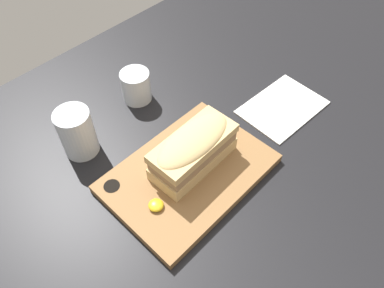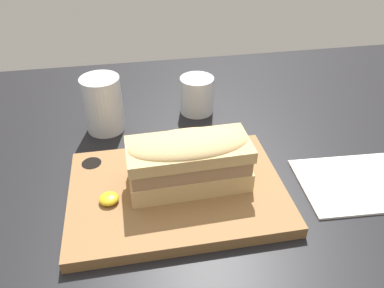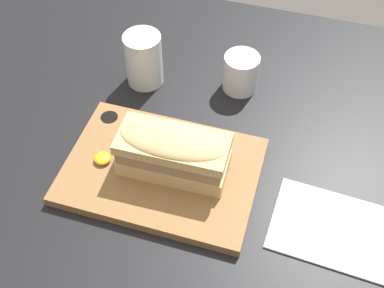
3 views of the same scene
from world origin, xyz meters
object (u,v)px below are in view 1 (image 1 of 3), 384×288
Objects in this scene: serving_board at (188,173)px; wine_glass at (136,88)px; sandwich at (194,149)px; water_glass at (78,135)px; napkin at (282,107)px.

serving_board is 26.72cm from wine_glass.
wine_glass is at bearing 76.50° from sandwich.
sandwich is 25.09cm from water_glass.
serving_board is at bearing 175.17° from napkin.
water_glass is 0.54× the size of napkin.
water_glass reaches higher than wine_glass.
water_glass is at bearing -169.43° from wine_glass.
serving_board is 6.06cm from sandwich.
wine_glass is (19.07, 3.56, -1.39)cm from water_glass.
napkin is at bearing -4.83° from serving_board.
wine_glass is (5.97, 24.88, -3.22)cm from sandwich.
wine_glass is 35.68cm from napkin.
serving_board is 1.78× the size of sandwich.
sandwich reaches higher than wine_glass.
wine_glass is 0.38× the size of napkin.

